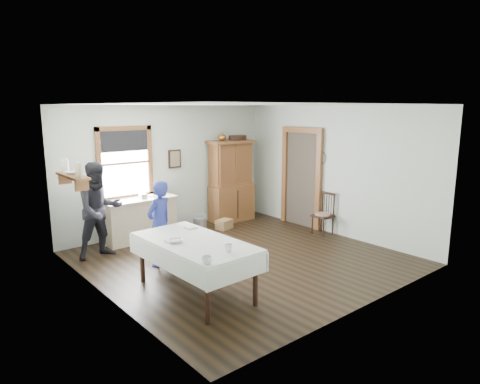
# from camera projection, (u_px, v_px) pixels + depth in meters

# --- Properties ---
(room) EXTENTS (5.01, 5.01, 2.70)m
(room) POSITION_uv_depth(u_px,v_px,m) (242.00, 184.00, 7.38)
(room) COLOR black
(room) RESTS_ON ground
(window) EXTENTS (1.18, 0.07, 1.48)m
(window) POSITION_uv_depth(u_px,v_px,m) (125.00, 159.00, 8.56)
(window) COLOR white
(window) RESTS_ON room
(doorway) EXTENTS (0.09, 1.14, 2.22)m
(doorway) POSITION_uv_depth(u_px,v_px,m) (301.00, 175.00, 9.60)
(doorway) COLOR #453B31
(doorway) RESTS_ON room
(wall_shelf) EXTENTS (0.24, 1.00, 0.44)m
(wall_shelf) POSITION_uv_depth(u_px,v_px,m) (72.00, 174.00, 7.02)
(wall_shelf) COLOR brown
(wall_shelf) RESTS_ON room
(framed_picture) EXTENTS (0.30, 0.04, 0.40)m
(framed_picture) POSITION_uv_depth(u_px,v_px,m) (175.00, 159.00, 9.30)
(framed_picture) COLOR black
(framed_picture) RESTS_ON room
(rug_beater) EXTENTS (0.01, 0.27, 0.27)m
(rug_beater) POSITION_uv_depth(u_px,v_px,m) (321.00, 152.00, 9.07)
(rug_beater) COLOR black
(rug_beater) RESTS_ON room
(work_counter) EXTENTS (1.51, 0.61, 0.86)m
(work_counter) POSITION_uv_depth(u_px,v_px,m) (140.00, 219.00, 8.64)
(work_counter) COLOR #CCB98D
(work_counter) RESTS_ON room
(china_hutch) EXTENTS (1.14, 0.58, 1.90)m
(china_hutch) POSITION_uv_depth(u_px,v_px,m) (231.00, 181.00, 10.04)
(china_hutch) COLOR brown
(china_hutch) RESTS_ON room
(dining_table) EXTENTS (1.09, 2.00, 0.79)m
(dining_table) POSITION_uv_depth(u_px,v_px,m) (195.00, 267.00, 6.15)
(dining_table) COLOR silver
(dining_table) RESTS_ON room
(spindle_chair) EXTENTS (0.41, 0.41, 0.89)m
(spindle_chair) POSITION_uv_depth(u_px,v_px,m) (323.00, 214.00, 9.01)
(spindle_chair) COLOR black
(spindle_chair) RESTS_ON room
(pail) EXTENTS (0.32, 0.32, 0.32)m
(pail) POSITION_uv_depth(u_px,v_px,m) (200.00, 225.00, 9.22)
(pail) COLOR gray
(pail) RESTS_ON room
(wicker_basket) EXTENTS (0.41, 0.33, 0.21)m
(wicker_basket) POSITION_uv_depth(u_px,v_px,m) (224.00, 224.00, 9.48)
(wicker_basket) COLOR #A17749
(wicker_basket) RESTS_ON room
(woman_blue) EXTENTS (0.57, 0.47, 1.35)m
(woman_blue) POSITION_uv_depth(u_px,v_px,m) (160.00, 227.00, 7.20)
(woman_blue) COLOR navy
(woman_blue) RESTS_ON room
(figure_dark) EXTENTS (0.78, 0.60, 1.59)m
(figure_dark) POSITION_uv_depth(u_px,v_px,m) (100.00, 214.00, 7.60)
(figure_dark) COLOR black
(figure_dark) RESTS_ON room
(table_cup_a) EXTENTS (0.16, 0.16, 0.10)m
(table_cup_a) POSITION_uv_depth(u_px,v_px,m) (207.00, 260.00, 5.17)
(table_cup_a) COLOR silver
(table_cup_a) RESTS_ON dining_table
(table_cup_b) EXTENTS (0.14, 0.14, 0.10)m
(table_cup_b) POSITION_uv_depth(u_px,v_px,m) (229.00, 248.00, 5.60)
(table_cup_b) COLOR silver
(table_cup_b) RESTS_ON dining_table
(table_bowl) EXTENTS (0.28, 0.28, 0.05)m
(table_bowl) POSITION_uv_depth(u_px,v_px,m) (176.00, 241.00, 5.98)
(table_bowl) COLOR silver
(table_bowl) RESTS_ON dining_table
(counter_book) EXTENTS (0.27, 0.28, 0.02)m
(counter_book) POSITION_uv_depth(u_px,v_px,m) (152.00, 197.00, 8.67)
(counter_book) COLOR #807355
(counter_book) RESTS_ON work_counter
(counter_bowl) EXTENTS (0.21, 0.21, 0.06)m
(counter_bowl) POSITION_uv_depth(u_px,v_px,m) (158.00, 196.00, 8.66)
(counter_bowl) COLOR silver
(counter_bowl) RESTS_ON work_counter
(shelf_bowl) EXTENTS (0.22, 0.22, 0.05)m
(shelf_bowl) POSITION_uv_depth(u_px,v_px,m) (71.00, 173.00, 7.02)
(shelf_bowl) COLOR silver
(shelf_bowl) RESTS_ON wall_shelf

